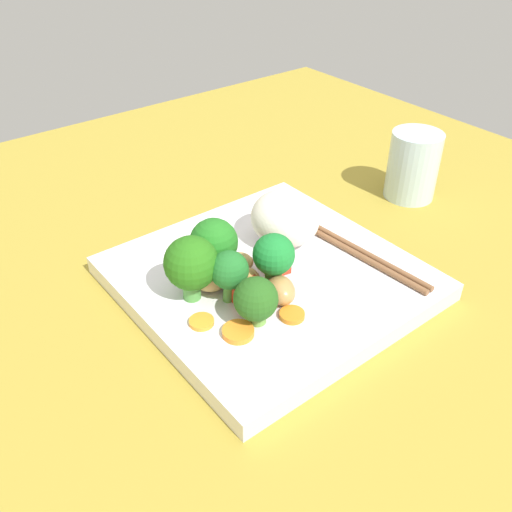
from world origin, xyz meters
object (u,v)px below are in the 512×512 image
at_px(drinking_glass, 413,165).
at_px(carrot_slice_2, 292,315).
at_px(square_plate, 269,278).
at_px(rice_mound, 285,218).
at_px(chopstick_pair, 342,243).
at_px(broccoli_floret_3, 229,271).

bearing_deg(drinking_glass, carrot_slice_2, 109.58).
bearing_deg(square_plate, carrot_slice_2, 157.68).
height_order(rice_mound, drinking_glass, drinking_glass).
height_order(square_plate, chopstick_pair, chopstick_pair).
bearing_deg(drinking_glass, square_plate, 97.78).
distance_m(broccoli_floret_3, carrot_slice_2, 0.07).
relative_size(chopstick_pair, drinking_glass, 2.56).
relative_size(carrot_slice_2, chopstick_pair, 0.10).
distance_m(square_plate, broccoli_floret_3, 0.08).
relative_size(rice_mound, chopstick_pair, 0.35).
xyz_separation_m(broccoli_floret_3, drinking_glass, (0.05, -0.33, -0.01)).
bearing_deg(rice_mound, chopstick_pair, -136.49).
bearing_deg(chopstick_pair, broccoli_floret_3, 85.90).
xyz_separation_m(broccoli_floret_3, chopstick_pair, (0.00, -0.15, -0.03)).
relative_size(broccoli_floret_3, drinking_glass, 0.62).
height_order(broccoli_floret_3, carrot_slice_2, broccoli_floret_3).
height_order(broccoli_floret_3, drinking_glass, drinking_glass).
distance_m(square_plate, rice_mound, 0.07).
height_order(square_plate, broccoli_floret_3, broccoli_floret_3).
bearing_deg(carrot_slice_2, square_plate, -22.32).
distance_m(square_plate, chopstick_pair, 0.09).
bearing_deg(broccoli_floret_3, square_plate, -77.29).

